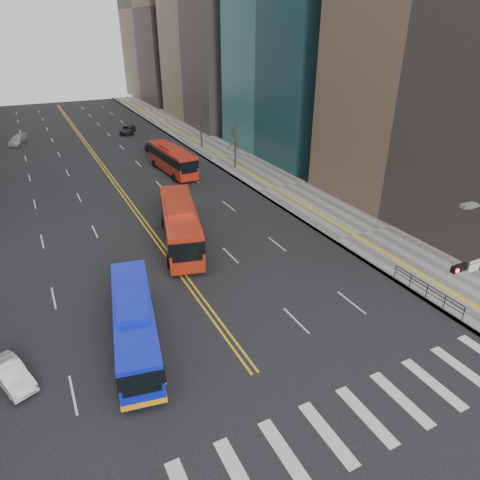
% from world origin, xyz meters
% --- Properties ---
extents(ground, '(220.00, 220.00, 0.00)m').
position_xyz_m(ground, '(0.00, 0.00, 0.00)').
color(ground, black).
extents(sidewalk_right, '(7.00, 130.00, 0.15)m').
position_xyz_m(sidewalk_right, '(17.50, 45.00, 0.07)').
color(sidewalk_right, slate).
rests_on(sidewalk_right, ground).
extents(crosswalk, '(26.70, 4.00, 0.01)m').
position_xyz_m(crosswalk, '(0.00, 0.00, 0.01)').
color(crosswalk, silver).
rests_on(crosswalk, ground).
extents(centerline, '(0.55, 100.00, 0.01)m').
position_xyz_m(centerline, '(0.00, 55.00, 0.01)').
color(centerline, gold).
rests_on(centerline, ground).
extents(pedestrian_railing, '(0.06, 6.06, 1.02)m').
position_xyz_m(pedestrian_railing, '(14.30, 6.00, 0.82)').
color(pedestrian_railing, black).
rests_on(pedestrian_railing, sidewalk_right).
extents(street_trees, '(35.20, 47.20, 7.60)m').
position_xyz_m(street_trees, '(-7.18, 34.55, 4.87)').
color(street_trees, '#33281F').
rests_on(street_trees, ground).
extents(blue_bus, '(4.22, 10.96, 3.15)m').
position_xyz_m(blue_bus, '(-5.23, 10.41, 1.65)').
color(blue_bus, '#0D1BD0').
rests_on(blue_bus, ground).
extents(red_bus_near, '(5.61, 12.18, 3.75)m').
position_xyz_m(red_bus_near, '(1.73, 21.89, 2.08)').
color(red_bus_near, '#B12512').
rests_on(red_bus_near, ground).
extents(red_bus_far, '(3.31, 11.09, 3.48)m').
position_xyz_m(red_bus_far, '(7.76, 41.98, 1.94)').
color(red_bus_far, '#B12512').
rests_on(red_bus_far, ground).
extents(car_white, '(2.55, 3.90, 1.22)m').
position_xyz_m(car_white, '(-12.07, 10.35, 0.61)').
color(car_white, white).
rests_on(car_white, ground).
extents(car_dark_mid, '(2.46, 4.74, 1.54)m').
position_xyz_m(car_dark_mid, '(8.51, 52.36, 0.77)').
color(car_dark_mid, black).
rests_on(car_dark_mid, ground).
extents(car_silver, '(3.49, 4.96, 1.33)m').
position_xyz_m(car_silver, '(-9.89, 67.64, 0.67)').
color(car_silver, '#9F9FA4').
rests_on(car_silver, ground).
extents(car_dark_far, '(4.00, 5.41, 1.37)m').
position_xyz_m(car_dark_far, '(7.92, 67.23, 0.68)').
color(car_dark_far, black).
rests_on(car_dark_far, ground).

